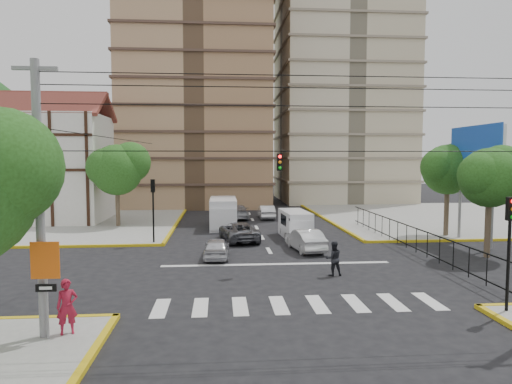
{
  "coord_description": "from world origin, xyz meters",
  "views": [
    {
      "loc": [
        -3.22,
        -24.15,
        6.02
      ],
      "look_at": [
        -1.03,
        2.86,
        4.0
      ],
      "focal_mm": 32.0,
      "sensor_mm": 36.0,
      "label": 1
    }
  ],
  "objects": [
    {
      "name": "van_right_lane",
      "position": [
        2.49,
        9.45,
        0.98
      ],
      "size": [
        2.03,
        4.59,
        2.03
      ],
      "rotation": [
        0.0,
        0.0,
        0.06
      ],
      "color": "silver",
      "rests_on": "ground"
    },
    {
      "name": "traffic_light_se",
      "position": [
        7.8,
        -7.8,
        3.11
      ],
      "size": [
        0.28,
        0.22,
        4.4
      ],
      "color": "black",
      "rests_on": "ground"
    },
    {
      "name": "pedestrian_crosswalk",
      "position": [
        2.6,
        -1.53,
        0.89
      ],
      "size": [
        0.9,
        0.71,
        1.78
      ],
      "primitive_type": "imported",
      "rotation": [
        0.0,
        0.0,
        3.19
      ],
      "color": "black",
      "rests_on": "ground"
    },
    {
      "name": "car_white_front_right",
      "position": [
        2.34,
        4.82,
        0.72
      ],
      "size": [
        2.13,
        4.51,
        1.43
      ],
      "primitive_type": "imported",
      "rotation": [
        0.0,
        0.0,
        3.29
      ],
      "color": "silver",
      "rests_on": "ground"
    },
    {
      "name": "park_fence",
      "position": [
        9.0,
        4.5,
        0.0
      ],
      "size": [
        0.1,
        22.5,
        1.66
      ],
      "primitive_type": null,
      "color": "black",
      "rests_on": "ground"
    },
    {
      "name": "billboard",
      "position": [
        14.45,
        6.0,
        6.0
      ],
      "size": [
        0.36,
        6.2,
        8.1
      ],
      "color": "slate",
      "rests_on": "ground"
    },
    {
      "name": "utility_pole_sw",
      "position": [
        -9.0,
        -9.0,
        4.77
      ],
      "size": [
        1.4,
        0.28,
        9.0
      ],
      "color": "slate",
      "rests_on": "ground"
    },
    {
      "name": "tudor_building",
      "position": [
        -19.0,
        20.0,
        5.25
      ],
      "size": [
        10.8,
        8.05,
        12.23
      ],
      "color": "silver",
      "rests_on": "ground"
    },
    {
      "name": "stop_line",
      "position": [
        0.0,
        1.2,
        0.01
      ],
      "size": [
        13.0,
        0.4,
        0.01
      ],
      "primitive_type": "cube",
      "color": "silver",
      "rests_on": "ground"
    },
    {
      "name": "tree_tudor",
      "position": [
        -11.9,
        16.01,
        5.22
      ],
      "size": [
        5.39,
        4.4,
        7.43
      ],
      "color": "#473828",
      "rests_on": "ground"
    },
    {
      "name": "tree_park_c",
      "position": [
        14.09,
        9.01,
        5.34
      ],
      "size": [
        4.65,
        3.8,
        7.25
      ],
      "color": "#473828",
      "rests_on": "ground"
    },
    {
      "name": "district_sign",
      "position": [
        -8.8,
        -9.24,
        2.45
      ],
      "size": [
        0.9,
        0.12,
        3.2
      ],
      "color": "slate",
      "rests_on": "ground"
    },
    {
      "name": "van_left_lane",
      "position": [
        -2.89,
        14.73,
        1.24
      ],
      "size": [
        2.36,
        5.68,
        2.55
      ],
      "rotation": [
        0.0,
        0.0,
        -0.01
      ],
      "color": "silver",
      "rests_on": "ground"
    },
    {
      "name": "car_silver_rear_left",
      "position": [
        -1.42,
        20.77,
        0.71
      ],
      "size": [
        2.2,
        4.98,
        1.42
      ],
      "primitive_type": "imported",
      "rotation": [
        0.0,
        0.0,
        3.18
      ],
      "color": "#ACABB0",
      "rests_on": "ground"
    },
    {
      "name": "car_darkgrey_mid_right",
      "position": [
        3.35,
        15.58,
        0.61
      ],
      "size": [
        1.59,
        3.63,
        1.22
      ],
      "primitive_type": "imported",
      "rotation": [
        0.0,
        0.0,
        3.1
      ],
      "color": "#28282B",
      "rests_on": "ground"
    },
    {
      "name": "car_silver_front_left",
      "position": [
        -3.4,
        3.03,
        0.63
      ],
      "size": [
        1.61,
        3.75,
        1.26
      ],
      "primitive_type": "imported",
      "rotation": [
        0.0,
        0.0,
        3.11
      ],
      "color": "silver",
      "rests_on": "ground"
    },
    {
      "name": "tree_park_a",
      "position": [
        13.08,
        2.01,
        5.01
      ],
      "size": [
        4.41,
        3.6,
        6.83
      ],
      "color": "#473828",
      "rests_on": "ground"
    },
    {
      "name": "pedestrian_sw_corner",
      "position": [
        -8.3,
        -8.82,
        1.08
      ],
      "size": [
        0.78,
        0.64,
        1.85
      ],
      "primitive_type": "imported",
      "rotation": [
        0.0,
        0.0,
        0.34
      ],
      "color": "maroon",
      "rests_on": "sidewalk_sw"
    },
    {
      "name": "car_grey_mid_left",
      "position": [
        -1.82,
        8.68,
        0.69
      ],
      "size": [
        3.1,
        5.31,
        1.39
      ],
      "primitive_type": "imported",
      "rotation": [
        0.0,
        0.0,
        3.31
      ],
      "color": "#5B5D63",
      "rests_on": "ground"
    },
    {
      "name": "traffic_light_nw",
      "position": [
        -7.8,
        7.8,
        3.11
      ],
      "size": [
        0.28,
        0.22,
        4.4
      ],
      "color": "black",
      "rests_on": "ground"
    },
    {
      "name": "car_white_rear_right",
      "position": [
        1.44,
        20.69,
        0.67
      ],
      "size": [
        1.47,
        4.07,
        1.34
      ],
      "primitive_type": "imported",
      "rotation": [
        0.0,
        0.0,
        3.16
      ],
      "color": "silver",
      "rests_on": "ground"
    },
    {
      "name": "tower_tan",
      "position": [
        -6.0,
        36.0,
        24.0
      ],
      "size": [
        18.0,
        16.0,
        48.0
      ],
      "primitive_type": "cube",
      "color": "#966D4B",
      "rests_on": "ground"
    },
    {
      "name": "sidewalk_nw",
      "position": [
        -20.0,
        20.0,
        0.07
      ],
      "size": [
        26.0,
        26.0,
        0.15
      ],
      "primitive_type": "cube",
      "color": "gray",
      "rests_on": "ground"
    },
    {
      "name": "ground",
      "position": [
        0.0,
        0.0,
        0.0
      ],
      "size": [
        160.0,
        160.0,
        0.0
      ],
      "primitive_type": "plane",
      "color": "black",
      "rests_on": "ground"
    },
    {
      "name": "traffic_light_hanging",
      "position": [
        0.0,
        -2.04,
        5.9
      ],
      "size": [
        18.0,
        9.12,
        0.92
      ],
      "color": "black",
      "rests_on": "ground"
    },
    {
      "name": "sidewalk_ne",
      "position": [
        20.0,
        20.0,
        0.07
      ],
      "size": [
        26.0,
        26.0,
        0.15
      ],
      "primitive_type": "cube",
      "color": "gray",
      "rests_on": "ground"
    },
    {
      "name": "tower_beige",
      "position": [
        14.0,
        40.0,
        24.0
      ],
      "size": [
        17.0,
        16.0,
        48.0
      ],
      "primitive_type": "cube",
      "color": "#BFB291",
      "rests_on": "ground"
    },
    {
      "name": "crosswalk_stripes",
      "position": [
        0.0,
        -6.0,
        0.01
      ],
      "size": [
        12.0,
        2.4,
        0.01
      ],
      "primitive_type": "cube",
      "color": "silver",
      "rests_on": "ground"
    }
  ]
}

